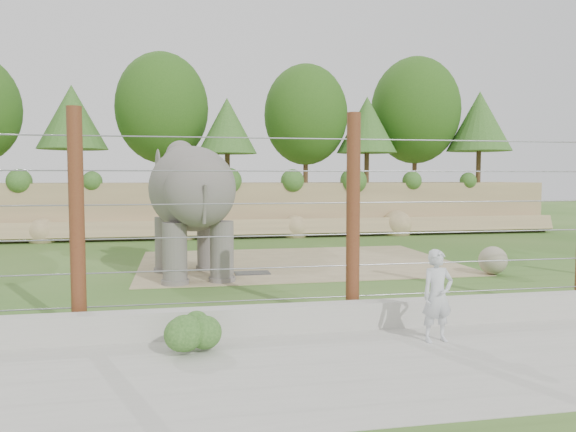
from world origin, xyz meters
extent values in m
plane|color=#2F5F1D|center=(0.00, 0.00, 0.00)|extent=(90.00, 90.00, 0.00)
cube|color=#937B58|center=(0.00, 13.00, 1.25)|extent=(30.00, 4.00, 2.50)
cube|color=#937B58|center=(0.00, 10.70, 0.35)|extent=(30.00, 1.37, 1.07)
cylinder|color=#3F2B19|center=(-8.00, 12.50, 3.29)|extent=(0.24, 0.24, 1.58)
sphere|color=#224A14|center=(-8.00, 12.50, 5.42)|extent=(3.60, 3.60, 3.60)
cylinder|color=#3F2B19|center=(-4.00, 13.00, 3.46)|extent=(0.24, 0.24, 1.92)
sphere|color=#224A14|center=(-4.00, 13.00, 6.07)|extent=(4.40, 4.40, 4.40)
cylinder|color=#3F2B19|center=(-1.00, 11.80, 3.20)|extent=(0.24, 0.24, 1.40)
sphere|color=#224A14|center=(-1.00, 11.80, 5.10)|extent=(3.20, 3.20, 3.20)
cylinder|color=#3F2B19|center=(3.00, 12.80, 3.41)|extent=(0.24, 0.24, 1.82)
sphere|color=#224A14|center=(3.00, 12.80, 5.88)|extent=(4.16, 4.16, 4.16)
cylinder|color=#3F2B19|center=(6.00, 12.20, 3.25)|extent=(0.24, 0.24, 1.50)
sphere|color=#224A14|center=(6.00, 12.20, 5.29)|extent=(3.44, 3.44, 3.44)
cylinder|color=#3F2B19|center=(9.00, 13.20, 3.51)|extent=(0.24, 0.24, 2.03)
sphere|color=#224A14|center=(9.00, 13.20, 6.27)|extent=(4.64, 4.64, 4.64)
cylinder|color=#3F2B19|center=(12.00, 12.00, 3.32)|extent=(0.24, 0.24, 1.64)
sphere|color=#224A14|center=(12.00, 12.00, 5.55)|extent=(3.76, 3.76, 3.76)
cube|color=#94815E|center=(0.50, 3.00, 0.01)|extent=(10.00, 7.00, 0.02)
cube|color=#262628|center=(-1.22, 1.14, 0.04)|extent=(1.00, 0.60, 0.03)
sphere|color=gray|center=(5.50, -0.30, 0.42)|extent=(0.80, 0.80, 0.80)
cube|color=#ACABA1|center=(0.00, -5.00, 0.25)|extent=(26.00, 0.35, 0.50)
cube|color=#ACABA1|center=(0.00, -7.00, 0.01)|extent=(26.00, 4.00, 0.01)
cylinder|color=#5A2417|center=(-5.00, -4.50, 2.00)|extent=(0.26, 0.26, 4.00)
cylinder|color=#5A2417|center=(0.00, -4.50, 2.00)|extent=(0.26, 0.26, 4.00)
cylinder|color=gray|center=(0.00, -4.50, 0.50)|extent=(20.00, 0.02, 0.02)
cylinder|color=gray|center=(0.00, -4.50, 1.10)|extent=(20.00, 0.02, 0.02)
cylinder|color=gray|center=(0.00, -4.50, 1.70)|extent=(20.00, 0.02, 0.02)
cylinder|color=gray|center=(0.00, -4.50, 2.30)|extent=(20.00, 0.02, 0.02)
cylinder|color=gray|center=(0.00, -4.50, 2.90)|extent=(20.00, 0.02, 0.02)
cylinder|color=gray|center=(0.00, -4.50, 3.50)|extent=(20.00, 0.02, 0.02)
sphere|color=#2C571E|center=(-3.06, -5.80, 0.31)|extent=(0.60, 0.60, 0.60)
imported|color=silver|center=(1.00, -6.05, 0.79)|extent=(0.61, 0.43, 1.57)
camera|label=1|loc=(-3.25, -14.72, 2.79)|focal=35.00mm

